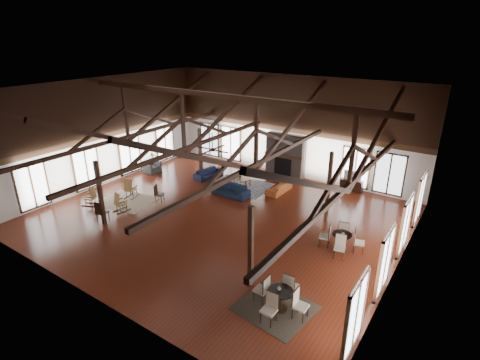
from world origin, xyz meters
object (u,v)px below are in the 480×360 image
Objects in this scene: sofa_orange at (279,187)px; coffee_table at (240,178)px; cafe_table_far at (342,239)px; cafe_table_near at (280,296)px; sofa_navy_left at (209,173)px; armchair at (152,167)px; sofa_navy_front at (231,190)px; tv_console at (352,185)px.

sofa_orange is 2.36m from coffee_table.
cafe_table_near is at bearing -94.51° from cafe_table_far.
sofa_navy_left is 9.99m from cafe_table_far.
sofa_orange is at bearing -77.92° from armchair.
armchair is at bearing -146.12° from coffee_table.
armchair is at bearing 178.48° from sofa_navy_front.
sofa_navy_front is 2.98m from sofa_navy_left.
sofa_navy_front is 2.13× the size of armchair.
cafe_table_near is 1.01× the size of cafe_table_far.
armchair is 0.81× the size of tv_console.
sofa_navy_front is 1.15× the size of sofa_orange.
sofa_orange is 1.85× the size of armchair.
sofa_navy_front is at bearing -139.72° from tv_console.
sofa_navy_left is at bearing -82.71° from sofa_orange.
cafe_table_near is (6.47, -6.38, 0.18)m from sofa_navy_front.
armchair reaches higher than coffee_table.
tv_console is (5.16, 4.38, -0.00)m from sofa_navy_front.
sofa_navy_front reaches higher than sofa_navy_left.
sofa_navy_left is 8.34m from tv_console.
coffee_table is at bearing -152.34° from tv_console.
coffee_table is 10.42m from cafe_table_near.
cafe_table_near is at bearing -119.83° from sofa_navy_left.
coffee_table is 1.19× the size of tv_console.
sofa_navy_front is at bearing -91.24° from armchair.
sofa_navy_front is at bearing -44.65° from sofa_orange.
cafe_table_far reaches higher than sofa_orange.
sofa_navy_front is 6.77m from tv_console.
cafe_table_near is 1.55× the size of tv_console.
sofa_orange is (4.57, 0.47, -0.00)m from sofa_navy_left.
sofa_navy_front is 1.74× the size of tv_console.
coffee_table is at bearing 131.05° from cafe_table_near.
cafe_table_far is at bearing -15.23° from sofa_navy_front.
tv_console is at bearing 96.90° from cafe_table_near.
sofa_navy_left is (-2.63, 1.40, -0.04)m from sofa_navy_front.
coffee_table is at bearing 104.08° from sofa_navy_front.
tv_console is (11.34, 4.23, -0.02)m from armchair.
tv_console is (-1.30, 10.76, -0.19)m from cafe_table_near.
coffee_table is 7.92m from cafe_table_far.
sofa_navy_left is 1.51× the size of tv_console.
sofa_orange is at bearing 142.82° from cafe_table_far.
cafe_table_near is at bearing -27.96° from coffee_table.
sofa_navy_left is at bearing -70.41° from armchair.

